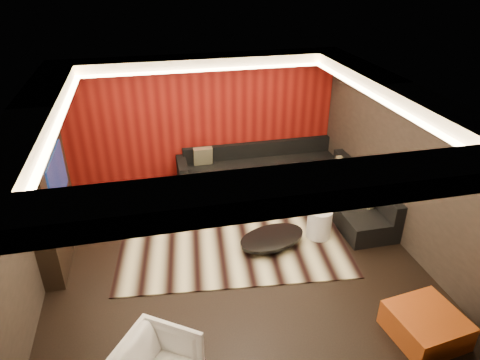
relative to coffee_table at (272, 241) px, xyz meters
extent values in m
cube|color=black|center=(-0.72, 0.07, -0.13)|extent=(6.00, 6.00, 0.02)
cube|color=silver|center=(-0.72, 0.07, 2.69)|extent=(6.00, 6.00, 0.02)
cube|color=black|center=(-0.72, 3.08, 1.28)|extent=(6.00, 0.02, 2.80)
cube|color=black|center=(-3.73, 0.07, 1.28)|extent=(0.02, 6.00, 2.80)
cube|color=black|center=(2.29, 0.07, 1.28)|extent=(0.02, 6.00, 2.80)
cube|color=#6B0C0A|center=(-0.72, 3.04, 1.28)|extent=(5.98, 0.05, 2.78)
cube|color=silver|center=(-0.72, 2.77, 2.57)|extent=(6.00, 0.60, 0.22)
cube|color=silver|center=(-0.72, -2.63, 2.57)|extent=(6.00, 0.60, 0.22)
cube|color=silver|center=(-3.42, 0.07, 2.57)|extent=(0.60, 4.80, 0.22)
cube|color=silver|center=(1.98, 0.07, 2.57)|extent=(0.60, 4.80, 0.22)
cube|color=#FFD899|center=(-0.72, 2.43, 2.48)|extent=(4.80, 0.08, 0.04)
cube|color=#FFD899|center=(-0.72, -2.29, 2.48)|extent=(4.80, 0.08, 0.04)
cube|color=#FFD899|center=(-3.08, 0.07, 2.48)|extent=(0.08, 4.80, 0.04)
cube|color=#FFD899|center=(1.64, 0.07, 2.48)|extent=(0.08, 4.80, 0.04)
cube|color=black|center=(-3.57, 0.67, 0.98)|extent=(0.30, 2.00, 2.20)
cube|color=black|center=(-3.41, 0.67, 1.33)|extent=(0.04, 1.30, 0.80)
cube|color=black|center=(-3.41, 0.67, 0.58)|extent=(0.04, 1.60, 0.04)
cube|color=beige|center=(-0.61, 0.58, -0.11)|extent=(4.31, 3.43, 0.02)
cylinder|color=black|center=(0.00, 0.00, 0.00)|extent=(1.50, 1.50, 0.20)
cylinder|color=black|center=(-1.94, 1.41, 0.09)|extent=(0.40, 0.40, 0.37)
ellipsoid|color=beige|center=(-1.77, 1.83, 0.06)|extent=(0.77, 0.77, 0.33)
cylinder|color=silver|center=(0.92, 0.12, 0.15)|extent=(0.54, 0.54, 0.55)
cube|color=#993C13|center=(1.43, -2.38, 0.07)|extent=(0.97, 0.97, 0.39)
cube|color=black|center=(0.53, 2.62, 0.08)|extent=(3.50, 0.90, 0.40)
cube|color=black|center=(0.53, 2.97, 0.45)|extent=(3.50, 0.20, 0.35)
cube|color=black|center=(1.83, 0.87, 0.08)|extent=(0.90, 2.60, 0.40)
cube|color=black|center=(2.18, 0.87, 0.45)|extent=(0.20, 2.60, 0.35)
cube|color=black|center=(-1.27, 2.62, 0.18)|extent=(0.20, 0.90, 0.60)
cube|color=tan|center=(-0.79, 2.76, 0.50)|extent=(0.42, 0.20, 0.44)
cube|color=tan|center=(1.92, 1.45, 0.50)|extent=(0.12, 0.50, 0.50)
cube|color=tan|center=(1.96, 0.35, 0.50)|extent=(0.12, 0.50, 0.50)
camera|label=1|loc=(-1.93, -5.86, 4.47)|focal=32.00mm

